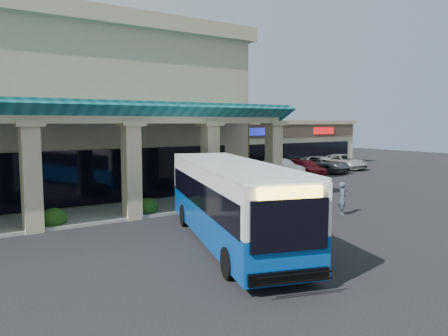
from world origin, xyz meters
TOP-DOWN VIEW (x-y plane):
  - ground at (0.00, 0.00)m, footprint 110.00×110.00m
  - arcade at (-8.00, 6.80)m, footprint 30.00×6.20m
  - strip_mall at (18.00, 24.00)m, footprint 22.50×12.50m
  - palm_0 at (8.50, 11.00)m, footprint 2.40×2.40m
  - palm_1 at (9.50, 14.00)m, footprint 2.40×2.40m
  - broadleaf_tree at (7.50, 19.00)m, footprint 2.60×2.60m
  - transit_bus at (-1.56, -1.00)m, footprint 6.09×11.54m
  - pedestrian at (6.16, 0.06)m, footprint 0.69×0.72m
  - car_silver at (11.56, 14.30)m, footprint 2.57×5.03m
  - car_white at (14.61, 14.04)m, footprint 1.86×4.58m
  - car_red at (16.92, 13.20)m, footprint 2.61×4.75m
  - car_gray at (19.60, 13.93)m, footprint 2.99×5.70m
  - car_extra at (23.63, 14.76)m, footprint 3.15×5.59m

SIDE VIEW (x-z plane):
  - ground at x=0.00m, z-range 0.00..0.00m
  - car_red at x=16.92m, z-range 0.00..1.30m
  - car_extra at x=23.63m, z-range 0.00..1.47m
  - car_white at x=14.61m, z-range 0.00..1.48m
  - car_gray at x=19.60m, z-range 0.00..1.53m
  - car_silver at x=11.56m, z-range 0.00..1.64m
  - pedestrian at x=6.16m, z-range 0.00..1.67m
  - transit_bus at x=-1.56m, z-range 0.00..3.15m
  - broadleaf_tree at x=7.50m, z-range 0.00..4.81m
  - strip_mall at x=18.00m, z-range 0.00..4.90m
  - arcade at x=-8.00m, z-range 0.00..5.70m
  - palm_1 at x=9.50m, z-range 0.00..5.80m
  - palm_0 at x=8.50m, z-range 0.00..6.60m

